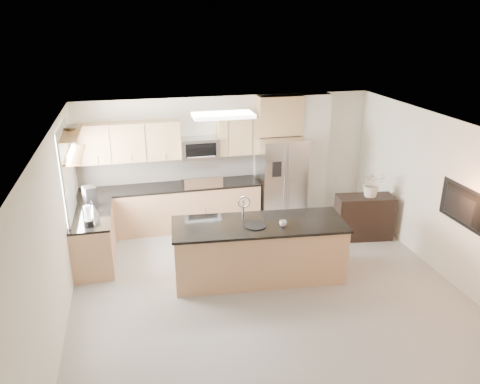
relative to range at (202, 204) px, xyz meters
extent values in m
plane|color=gray|center=(0.60, -2.92, -0.47)|extent=(6.50, 6.50, 0.00)
cube|color=silver|center=(0.60, -2.92, 2.13)|extent=(6.00, 6.50, 0.02)
cube|color=white|center=(0.60, 0.33, 0.83)|extent=(6.00, 0.02, 2.60)
cube|color=white|center=(-2.40, -2.92, 0.83)|extent=(0.02, 6.50, 2.60)
cube|color=white|center=(3.60, -2.92, 0.83)|extent=(0.02, 6.50, 2.60)
cube|color=tan|center=(-0.63, 0.00, -0.03)|extent=(3.55, 0.65, 0.88)
cube|color=black|center=(-0.63, 0.00, 0.43)|extent=(3.55, 0.66, 0.04)
cube|color=beige|center=(-0.63, 0.32, 0.71)|extent=(3.55, 0.02, 0.52)
cube|color=tan|center=(-2.07, -1.07, -0.03)|extent=(0.65, 1.50, 0.88)
cube|color=black|center=(-2.07, -1.07, 0.43)|extent=(0.66, 1.50, 0.04)
cube|color=black|center=(0.00, 0.00, -0.02)|extent=(0.76, 0.64, 0.90)
cube|color=black|center=(0.00, 0.00, 0.44)|extent=(0.76, 0.62, 0.03)
cube|color=#B3B3B6|center=(0.00, -0.30, 0.56)|extent=(0.76, 0.04, 0.22)
cube|color=tan|center=(-1.34, 0.16, 1.35)|extent=(1.92, 0.33, 0.75)
cube|color=tan|center=(0.79, 0.16, 1.35)|extent=(0.82, 0.33, 0.75)
cube|color=#B3B3B6|center=(0.00, 0.13, 1.16)|extent=(0.76, 0.40, 0.40)
cube|color=black|center=(0.00, -0.07, 1.16)|extent=(0.60, 0.02, 0.28)
cube|color=#B3B3B6|center=(1.66, -0.05, 0.42)|extent=(0.92, 0.75, 1.78)
cube|color=gray|center=(1.66, -0.43, 0.42)|extent=(0.02, 0.01, 1.69)
cube|color=black|center=(1.44, -0.44, 0.78)|extent=(0.18, 0.03, 0.30)
cube|color=silver|center=(2.42, 0.18, 0.83)|extent=(0.60, 0.30, 2.60)
cube|color=white|center=(-2.38, -1.07, 1.18)|extent=(0.03, 1.05, 1.55)
cube|color=silver|center=(-2.37, -1.07, 1.18)|extent=(0.03, 1.15, 1.65)
cube|color=olive|center=(-2.25, -0.97, 1.48)|extent=(0.30, 1.20, 0.04)
cube|color=olive|center=(-2.25, -0.97, 1.85)|extent=(0.30, 1.20, 0.04)
cube|color=white|center=(0.20, -1.32, 2.09)|extent=(1.00, 0.50, 0.06)
cube|color=tan|center=(0.59, -2.21, -0.01)|extent=(2.81, 1.19, 0.93)
cube|color=black|center=(0.59, -2.21, 0.47)|extent=(2.88, 1.25, 0.04)
cube|color=black|center=(0.38, -2.21, 0.46)|extent=(0.58, 0.42, 0.01)
cylinder|color=#B3B3B6|center=(0.38, -1.97, 0.66)|extent=(0.03, 0.03, 0.34)
torus|color=#B3B3B6|center=(0.38, -2.04, 0.81)|extent=(0.21, 0.03, 0.21)
cube|color=black|center=(2.96, -1.28, -0.04)|extent=(1.13, 0.60, 0.86)
imported|color=silver|center=(0.93, -2.39, 0.54)|extent=(0.15, 0.15, 0.09)
cylinder|color=black|center=(0.50, -2.30, 0.50)|extent=(0.38, 0.38, 0.02)
cylinder|color=black|center=(-2.07, -1.58, 0.50)|extent=(0.15, 0.15, 0.11)
cylinder|color=silver|center=(-2.07, -1.58, 0.68)|extent=(0.11, 0.11, 0.25)
cone|color=#B3B3B6|center=(-2.02, -1.15, 0.55)|extent=(0.19, 0.19, 0.21)
cylinder|color=black|center=(-2.02, -1.15, 0.66)|extent=(0.04, 0.04, 0.04)
cube|color=black|center=(-2.09, -0.72, 0.63)|extent=(0.27, 0.29, 0.37)
cylinder|color=#B3B3B6|center=(-2.09, -0.78, 0.54)|extent=(0.12, 0.12, 0.13)
imported|color=#B3B3B6|center=(-2.25, -0.83, 1.90)|extent=(0.39, 0.39, 0.08)
imported|color=beige|center=(3.06, -1.30, 0.78)|extent=(0.87, 0.82, 0.78)
imported|color=black|center=(3.51, -3.12, 0.88)|extent=(0.14, 1.08, 0.62)
camera|label=1|loc=(-1.28, -8.79, 3.64)|focal=35.00mm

